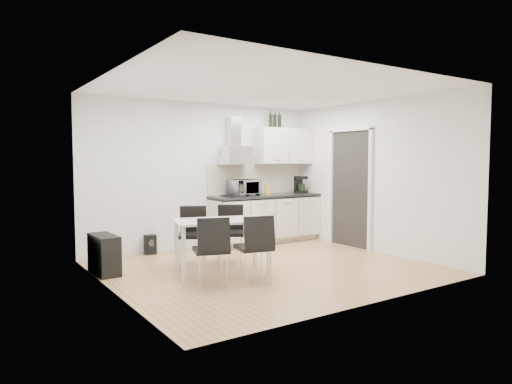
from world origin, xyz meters
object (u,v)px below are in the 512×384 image
kitchenette (267,199)px  chair_far_right (230,234)px  dining_table (222,226)px  guitar_amp (104,254)px  chair_near_left (211,251)px  floor_speaker (150,245)px  chair_near_right (254,248)px  chair_far_left (192,236)px

kitchenette → chair_far_right: kitchenette is taller
dining_table → guitar_amp: size_ratio=2.14×
chair_far_right → chair_near_left: 1.32m
kitchenette → chair_near_left: kitchenette is taller
kitchenette → floor_speaker: kitchenette is taller
chair_far_right → chair_near_right: bearing=107.2°
dining_table → chair_far_left: chair_far_left is taller
kitchenette → chair_near_left: bearing=-137.8°
chair_far_left → floor_speaker: chair_far_left is taller
chair_near_right → chair_far_right: bearing=86.8°
dining_table → chair_near_left: bearing=-115.8°
chair_near_right → dining_table: bearing=111.5°
kitchenette → dining_table: (-1.89, -1.61, -0.17)m
dining_table → chair_near_right: (0.10, -0.66, -0.22)m
chair_near_left → guitar_amp: (-0.96, 1.34, -0.17)m
kitchenette → dining_table: kitchenette is taller
chair_far_right → floor_speaker: size_ratio=2.75×
kitchenette → floor_speaker: 2.37m
chair_far_right → guitar_amp: size_ratio=1.32×
kitchenette → chair_near_right: bearing=-128.2°
dining_table → guitar_amp: 1.67m
dining_table → guitar_amp: dining_table is taller
chair_far_left → guitar_amp: (-1.25, 0.20, -0.17)m
chair_far_left → floor_speaker: (-0.24, 1.13, -0.28)m
dining_table → floor_speaker: 1.88m
chair_near_left → floor_speaker: chair_near_left is taller
kitchenette → chair_far_left: bearing=-154.6°
kitchenette → guitar_amp: size_ratio=3.79×
chair_far_right → chair_near_right: (-0.33, -1.16, 0.00)m
guitar_amp → chair_far_right: bearing=-12.9°
chair_far_right → chair_near_left: bearing=82.1°
chair_near_left → floor_speaker: size_ratio=2.75×
chair_far_left → guitar_amp: 1.28m
dining_table → chair_far_left: 0.70m
chair_near_left → guitar_amp: size_ratio=1.32×
dining_table → chair_far_right: bearing=65.1°
dining_table → chair_near_left: chair_near_left is taller
dining_table → chair_near_right: size_ratio=1.62×
chair_near_left → chair_far_right: bearing=66.9°
chair_near_right → floor_speaker: chair_near_right is taller
chair_near_right → chair_near_left: bearing=175.9°
chair_far_right → chair_near_right: 1.20m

